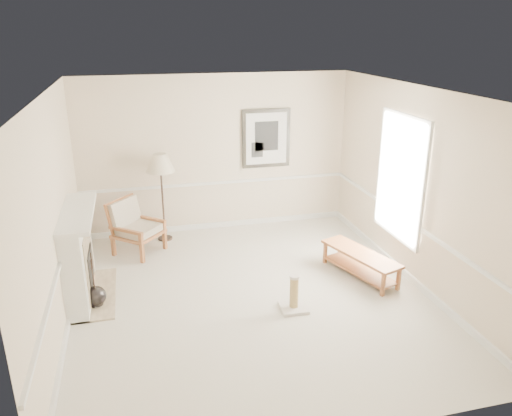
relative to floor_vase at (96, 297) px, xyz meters
The scene contains 8 objects.
ground 2.17m from the floor_vase, ahead, with size 5.50×5.50×0.00m, color silver.
room 2.86m from the floor_vase, ahead, with size 5.04×5.54×2.92m.
fireplace 0.62m from the floor_vase, 119.49° to the left, with size 0.64×1.64×1.31m.
floor_vase is the anchor object (origin of this frame).
armchair 1.87m from the floor_vase, 72.15° to the left, with size 1.01×1.01×0.92m.
floor_lamp 2.71m from the floor_vase, 62.66° to the left, with size 0.63×0.63×1.60m.
bench 3.94m from the floor_vase, ahead, with size 0.85×1.46×0.40m.
scratching_post 2.74m from the floor_vase, 15.57° to the right, with size 0.38×0.38×0.52m.
Camera 1 is at (-1.47, -6.15, 3.67)m, focal length 35.00 mm.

